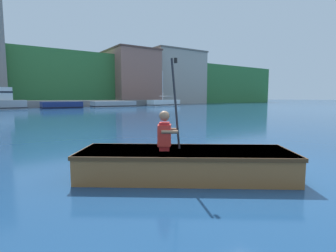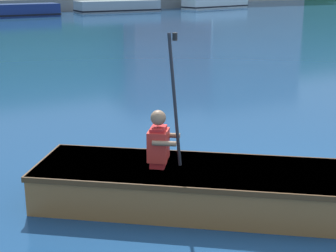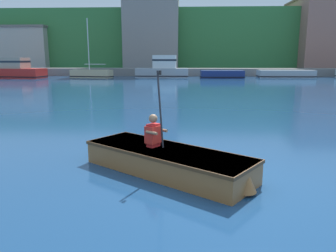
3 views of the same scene
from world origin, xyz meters
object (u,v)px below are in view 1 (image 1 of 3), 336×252
Objects in this scene: moored_boat_dock_center_near at (164,103)px; rowboat_foreground at (188,162)px; person_paddler at (165,132)px; moored_boat_dock_east_end at (62,105)px; moored_boat_dock_center_far at (114,104)px.

moored_boat_dock_center_near is 1.81× the size of rowboat_foreground.
rowboat_foreground is at bearing -122.62° from moored_boat_dock_center_near.
rowboat_foreground is 2.32× the size of person_paddler.
moored_boat_dock_center_near is 37.72m from rowboat_foreground.
moored_boat_dock_east_end is at bearing 81.56° from rowboat_foreground.
moored_boat_dock_center_far is 1.77× the size of rowboat_foreground.
person_paddler is (-0.30, 0.22, 0.50)m from rowboat_foreground.
moored_boat_dock_center_near is 16.08m from moored_boat_dock_east_end.
moored_boat_dock_center_far reaches higher than rowboat_foreground.
moored_boat_dock_center_near reaches higher than moored_boat_dock_center_far.
person_paddler is at bearing 143.85° from rowboat_foreground.
moored_boat_dock_center_near is 8.81m from moored_boat_dock_center_far.
moored_boat_dock_center_far is 33.13m from person_paddler.
moored_boat_dock_east_end is (-15.94, -2.15, -0.07)m from moored_boat_dock_center_near.
moored_boat_dock_center_near is 4.21× the size of person_paddler.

